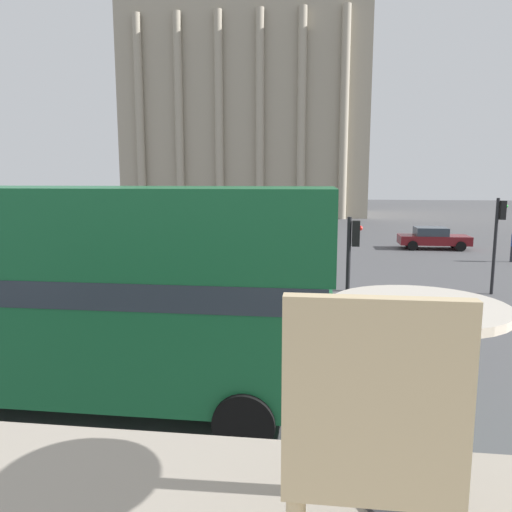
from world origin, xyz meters
TOP-DOWN VIEW (x-y plane):
  - double_decker_bus at (-4.26, 6.54)m, footprint 10.45×2.76m
  - cafe_dining_table at (1.04, -0.35)m, footprint 0.60×0.60m
  - cafe_chair_0 at (0.82, -0.92)m, footprint 0.40×0.40m
  - plaza_building_left at (-8.00, 59.21)m, footprint 28.15×14.85m
  - traffic_light_near at (1.59, 11.73)m, footprint 0.42×0.24m
  - traffic_light_mid at (7.32, 17.44)m, footprint 0.42×0.24m
  - car_maroon at (7.68, 29.70)m, footprint 4.20×1.93m
  - pedestrian_white at (-5.61, 26.32)m, footprint 0.32×0.32m
  - pedestrian_olive at (-8.08, 18.00)m, footprint 0.32×0.32m

SIDE VIEW (x-z plane):
  - car_maroon at x=7.68m, z-range 0.02..1.37m
  - pedestrian_white at x=-5.61m, z-range 0.12..1.79m
  - pedestrian_olive at x=-8.08m, z-range 0.12..1.80m
  - traffic_light_near at x=1.59m, z-range 0.53..3.85m
  - double_decker_bus at x=-4.26m, z-range 0.24..4.45m
  - traffic_light_mid at x=7.32m, z-range 0.57..4.21m
  - cafe_chair_0 at x=0.82m, z-range 3.29..4.20m
  - cafe_dining_table at x=1.04m, z-range 3.40..4.13m
  - plaza_building_left at x=-8.00m, z-range -0.01..25.95m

